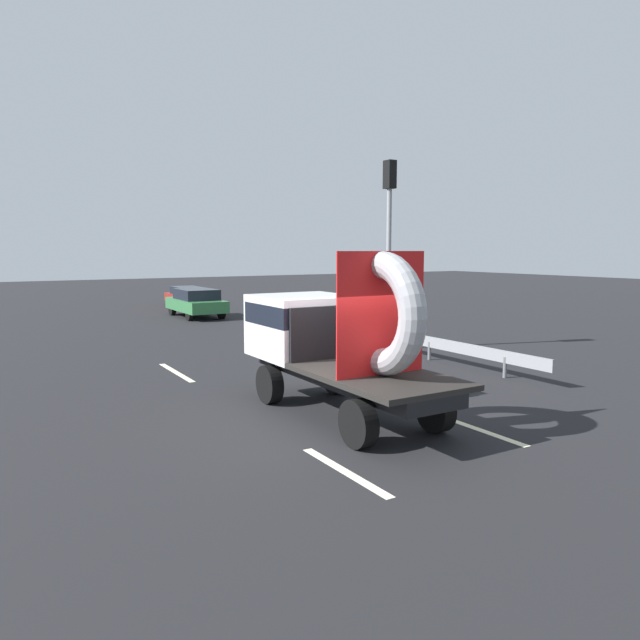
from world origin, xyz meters
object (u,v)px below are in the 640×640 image
(distant_sedan, at_px, (196,302))
(traffic_light, at_px, (389,228))
(oncoming_car, at_px, (186,296))
(flatbed_truck, at_px, (329,335))

(distant_sedan, bearing_deg, traffic_light, -79.10)
(distant_sedan, bearing_deg, oncoming_car, 76.83)
(traffic_light, bearing_deg, flatbed_truck, -136.32)
(flatbed_truck, relative_size, traffic_light, 0.87)
(distant_sedan, distance_m, oncoming_car, 5.57)
(oncoming_car, bearing_deg, traffic_light, -86.41)
(traffic_light, bearing_deg, distant_sedan, 100.90)
(flatbed_truck, height_order, oncoming_car, flatbed_truck)
(traffic_light, relative_size, oncoming_car, 1.71)
(traffic_light, bearing_deg, oncoming_car, 93.59)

